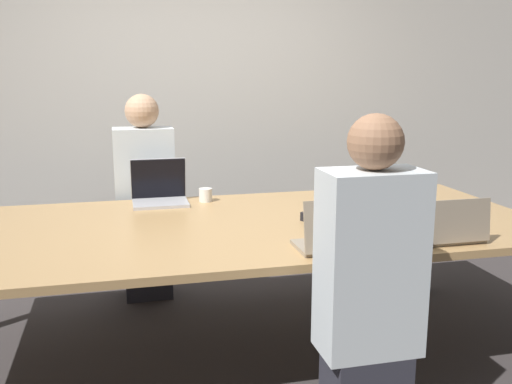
# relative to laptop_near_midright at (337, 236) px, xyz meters

# --- Properties ---
(ground_plane) EXTENTS (24.00, 24.00, 0.00)m
(ground_plane) POSITION_rel_laptop_near_midright_xyz_m (-0.36, 0.59, -0.82)
(ground_plane) COLOR #383333
(curtain_wall) EXTENTS (12.00, 0.06, 2.80)m
(curtain_wall) POSITION_rel_laptop_near_midright_xyz_m (-0.36, 2.41, 0.58)
(curtain_wall) COLOR beige
(curtain_wall) RESTS_ON ground_plane
(conference_table) EXTENTS (3.42, 1.49, 0.75)m
(conference_table) POSITION_rel_laptop_near_midright_xyz_m (-0.36, 0.59, -0.12)
(conference_table) COLOR tan
(conference_table) RESTS_ON ground_plane
(laptop_near_midright) EXTENTS (0.36, 0.25, 0.26)m
(laptop_near_midright) POSITION_rel_laptop_near_midright_xyz_m (0.00, 0.00, 0.00)
(laptop_near_midright) COLOR gray
(laptop_near_midright) RESTS_ON conference_table
(person_near_midright) EXTENTS (0.40, 0.24, 1.42)m
(person_near_midright) POSITION_rel_laptop_near_midright_xyz_m (-0.01, -0.40, -0.13)
(person_near_midright) COLOR #2D2D38
(person_near_midright) RESTS_ON ground_plane
(bottle_near_midright) EXTENTS (0.07, 0.07, 0.23)m
(bottle_near_midright) POSITION_rel_laptop_near_midright_xyz_m (0.30, 0.10, 0.02)
(bottle_near_midright) COLOR green
(bottle_near_midright) RESTS_ON conference_table
(laptop_far_midleft) EXTENTS (0.35, 0.27, 0.28)m
(laptop_far_midleft) POSITION_rel_laptop_near_midright_xyz_m (-0.72, 1.21, 0.01)
(laptop_far_midleft) COLOR #B7B7BC
(laptop_far_midleft) RESTS_ON conference_table
(person_far_midleft) EXTENTS (0.40, 0.24, 1.42)m
(person_far_midleft) POSITION_rel_laptop_near_midright_xyz_m (-0.80, 1.52, -0.12)
(person_far_midleft) COLOR #2D2D38
(person_far_midleft) RESTS_ON ground_plane
(cup_far_midleft) EXTENTS (0.08, 0.08, 0.09)m
(cup_far_midleft) POSITION_rel_laptop_near_midright_xyz_m (-0.43, 1.17, -0.03)
(cup_far_midleft) COLOR white
(cup_far_midleft) RESTS_ON conference_table
(laptop_near_right) EXTENTS (0.32, 0.22, 0.23)m
(laptop_near_right) POSITION_rel_laptop_near_midright_xyz_m (0.60, -0.01, -0.01)
(laptop_near_right) COLOR gray
(laptop_near_right) RESTS_ON conference_table
(stapler) EXTENTS (0.11, 0.15, 0.05)m
(stapler) POSITION_rel_laptop_near_midright_xyz_m (0.06, 0.51, -0.05)
(stapler) COLOR black
(stapler) RESTS_ON conference_table
(notebook) EXTENTS (0.24, 0.23, 0.02)m
(notebook) POSITION_rel_laptop_near_midright_xyz_m (0.51, 0.41, -0.06)
(notebook) COLOR #232328
(notebook) RESTS_ON conference_table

